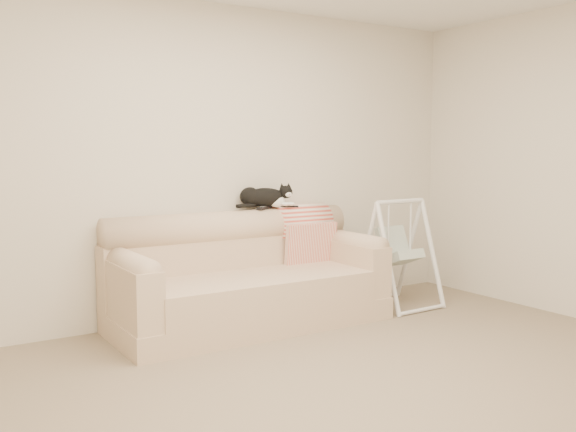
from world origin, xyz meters
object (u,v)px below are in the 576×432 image
object	(u,v)px
sofa	(246,281)
baby_swing	(399,253)
tuxedo_cat	(265,197)
remote_b	(288,207)
remote_a	(264,208)

from	to	relation	value
sofa	baby_swing	size ratio (longest dim) A/B	2.26
tuxedo_cat	remote_b	bearing A→B (deg)	-11.51
remote_a	remote_b	size ratio (longest dim) A/B	1.04
sofa	baby_swing	world-z (taller)	baby_swing
remote_b	tuxedo_cat	bearing A→B (deg)	168.49
remote_a	baby_swing	distance (m)	1.29
sofa	remote_b	bearing A→B (deg)	21.25
remote_b	baby_swing	size ratio (longest dim) A/B	0.18
remote_a	tuxedo_cat	bearing A→B (deg)	51.18
baby_swing	sofa	bearing A→B (deg)	171.88
remote_b	baby_swing	xyz separation A→B (m)	(0.91, -0.42, -0.42)
remote_a	baby_swing	bearing A→B (deg)	-21.98
sofa	baby_swing	bearing A→B (deg)	-8.12
sofa	remote_b	distance (m)	0.80
sofa	remote_b	xyz separation A→B (m)	(0.54, 0.21, 0.56)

